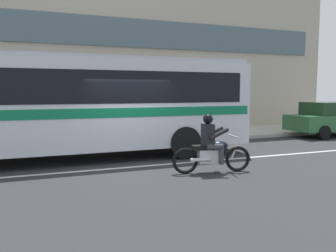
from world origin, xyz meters
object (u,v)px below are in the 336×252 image
Objects in this scene: parked_sedan_curbside at (332,119)px; motorcycle_with_rider at (211,148)px; transit_bus at (86,100)px; fire_hydrant at (110,131)px.

motorcycle_with_rider is at bearing -153.01° from parked_sedan_curbside.
transit_bus reaches higher than motorcycle_with_rider.
fire_hydrant is (-10.42, 1.65, -0.33)m from parked_sedan_curbside.
motorcycle_with_rider is (2.78, -3.21, -1.23)m from transit_bus.
transit_bus is 4.99× the size of motorcycle_with_rider.
transit_bus is at bearing 130.93° from motorcycle_with_rider.
motorcycle_with_rider is at bearing -49.07° from transit_bus.
parked_sedan_curbside is at bearing 26.99° from motorcycle_with_rider.
transit_bus reaches higher than fire_hydrant.
fire_hydrant is at bearing 65.64° from transit_bus.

